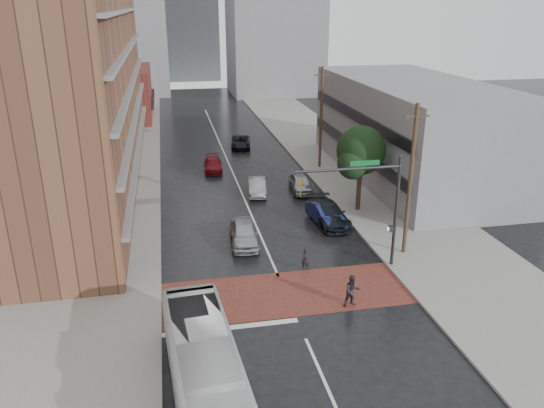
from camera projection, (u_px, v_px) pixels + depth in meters
ground at (288, 298)px, 29.91m from camera, size 160.00×160.00×0.00m
crosswalk at (286, 293)px, 30.36m from camera, size 14.00×5.00×0.02m
sidewalk_west at (112, 176)px, 50.68m from camera, size 9.00×90.00×0.15m
sidewalk_east at (342, 163)px, 54.91m from camera, size 9.00×90.00×0.15m
apartment_block at (63, 23)px, 44.37m from camera, size 10.00×44.00×28.00m
storefront_west at (122, 93)px, 75.96m from camera, size 8.00×16.00×7.00m
building_east at (412, 129)px, 49.68m from camera, size 11.00×26.00×9.00m
distant_tower_west at (112, 1)px, 93.16m from camera, size 18.00×16.00×32.00m
distant_tower_center at (188, 21)px, 112.74m from camera, size 12.00×10.00×24.00m
street_tree at (361, 154)px, 40.83m from camera, size 4.20×4.10×6.90m
signal_mast at (375, 197)px, 31.60m from camera, size 6.50×0.30×7.20m
utility_pole_near at (410, 180)px, 33.37m from camera, size 1.60×0.26×10.00m
utility_pole_far at (321, 117)px, 51.70m from camera, size 1.60×0.26×10.00m
transit_bus at (206, 377)px, 21.26m from camera, size 3.36×11.24×3.09m
pedestrian_a at (306, 259)px, 32.73m from camera, size 0.58×0.42×1.50m
pedestrian_b at (352, 291)px, 28.80m from camera, size 0.96×0.78×1.83m
car_travel_a at (244, 233)px, 36.34m from camera, size 2.20×4.76×1.58m
car_travel_b at (257, 186)px, 45.97m from camera, size 1.99×4.33×1.38m
car_travel_c at (213, 164)px, 52.49m from camera, size 2.01×4.39×1.24m
suv_travel at (241, 142)px, 60.94m from camera, size 2.78×4.87×1.28m
car_parked_near at (325, 214)px, 39.77m from camera, size 2.12×4.66×1.48m
car_parked_mid at (329, 214)px, 39.80m from camera, size 2.43×5.43×1.55m
car_parked_far at (301, 183)px, 46.66m from camera, size 2.07×4.49×1.49m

